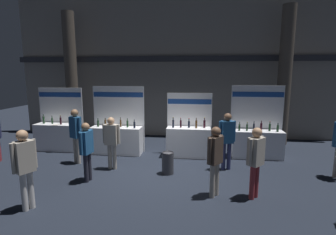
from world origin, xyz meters
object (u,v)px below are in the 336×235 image
Objects in this scene: exhibitor_booth_1 at (117,137)px; visitor_5 at (87,147)px; visitor_0 at (256,157)px; visitor_8 at (227,136)px; visitor_4 at (111,138)px; visitor_6 at (215,156)px; visitor_3 at (76,131)px; trash_bin at (168,163)px; exhibitor_booth_2 at (189,140)px; exhibitor_booth_3 at (257,140)px; exhibitor_booth_0 at (59,134)px; visitor_7 at (25,163)px.

exhibitor_booth_1 is 1.50× the size of visitor_5.
visitor_0 is 0.97× the size of visitor_8.
exhibitor_booth_1 is 1.40× the size of visitor_8.
visitor_8 reaches higher than visitor_4.
visitor_5 is at bearing 118.55° from visitor_6.
trash_bin is at bearing 19.51° from visitor_3.
exhibitor_booth_2 is 0.89× the size of exhibitor_booth_3.
trash_bin is at bearing -22.73° from exhibitor_booth_0.
exhibitor_booth_1 reaches higher than visitor_3.
exhibitor_booth_3 is at bearing 127.60° from visitor_5.
exhibitor_booth_1 reaches higher than visitor_6.
visitor_8 is at bearing -11.92° from exhibitor_booth_0.
visitor_7 is (-5.65, -4.34, 0.46)m from exhibitor_booth_3.
visitor_0 is at bearing -29.30° from trash_bin.
exhibitor_booth_2 is 1.37× the size of visitor_4.
exhibitor_booth_1 is at bearing -178.11° from exhibitor_booth_3.
visitor_4 is 0.95× the size of visitor_6.
visitor_4 is at bearing -77.10° from exhibitor_booth_1.
trash_bin is 2.34m from visitor_5.
exhibitor_booth_0 is 7.38m from exhibitor_booth_3.
trash_bin is at bearing -39.71° from exhibitor_booth_1.
exhibitor_booth_3 is 1.41× the size of visitor_7.
visitor_7 is at bearing -128.14° from exhibitor_booth_2.
exhibitor_booth_3 is 6.16m from visitor_3.
exhibitor_booth_2 is 3.83m from visitor_3.
trash_bin is (4.48, -1.88, -0.29)m from exhibitor_booth_0.
visitor_5 is (-2.11, -0.81, 0.63)m from trash_bin.
exhibitor_booth_0 is 1.34× the size of visitor_7.
exhibitor_booth_2 is at bearing -1.55° from exhibitor_booth_0.
exhibitor_booth_2 is at bearing -60.24° from visitor_8.
visitor_8 is (-1.17, -1.36, 0.45)m from exhibitor_booth_3.
exhibitor_booth_1 is 1.43× the size of visitor_0.
exhibitor_booth_3 is 3.60m from visitor_6.
visitor_6 is (0.78, -3.01, 0.41)m from exhibitor_booth_2.
exhibitor_booth_0 is at bearing 165.05° from visitor_3.
visitor_7 is at bearing -98.57° from exhibitor_booth_1.
visitor_4 is 3.51m from visitor_8.
exhibitor_booth_1 is at bearing -82.68° from visitor_0.
visitor_3 is (-3.08, 0.52, 0.75)m from trash_bin.
exhibitor_booth_2 is at bearing 50.70° from visitor_6.
visitor_8 is at bearing -130.67° from exhibitor_booth_3.
exhibitor_booth_1 is 2.59m from visitor_5.
visitor_8 is (3.84, 1.38, 0.09)m from visitor_5.
exhibitor_booth_3 is at bearing -146.84° from visitor_8.
visitor_6 is (3.41, -3.03, 0.40)m from exhibitor_booth_1.
exhibitor_booth_0 is 1.32× the size of visitor_3.
exhibitor_booth_1 is 1.51× the size of visitor_4.
visitor_0 reaches higher than trash_bin.
visitor_6 is (4.38, -1.80, -0.06)m from visitor_3.
visitor_3 is 1.01× the size of visitor_7.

